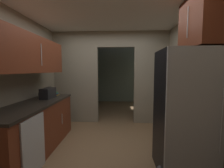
{
  "coord_description": "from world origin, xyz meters",
  "views": [
    {
      "loc": [
        0.28,
        -2.79,
        1.5
      ],
      "look_at": [
        0.1,
        0.65,
        1.19
      ],
      "focal_mm": 24.88,
      "sensor_mm": 36.0,
      "label": 1
    }
  ],
  "objects_px": {
    "refrigerator": "(184,112)",
    "boombox": "(48,93)",
    "book_stack": "(55,94)",
    "dishwasher": "(34,146)"
  },
  "relations": [
    {
      "from": "refrigerator",
      "to": "boombox",
      "type": "relative_size",
      "value": 4.41
    },
    {
      "from": "book_stack",
      "to": "refrigerator",
      "type": "bearing_deg",
      "value": -27.99
    },
    {
      "from": "refrigerator",
      "to": "book_stack",
      "type": "height_order",
      "value": "refrigerator"
    },
    {
      "from": "dishwasher",
      "to": "book_stack",
      "type": "height_order",
      "value": "book_stack"
    },
    {
      "from": "refrigerator",
      "to": "boombox",
      "type": "xyz_separation_m",
      "value": [
        -2.43,
        0.92,
        0.12
      ]
    },
    {
      "from": "refrigerator",
      "to": "book_stack",
      "type": "bearing_deg",
      "value": 152.01
    },
    {
      "from": "refrigerator",
      "to": "book_stack",
      "type": "distance_m",
      "value": 2.76
    },
    {
      "from": "dishwasher",
      "to": "book_stack",
      "type": "xyz_separation_m",
      "value": [
        -0.31,
        1.48,
        0.52
      ]
    },
    {
      "from": "dishwasher",
      "to": "book_stack",
      "type": "bearing_deg",
      "value": 101.69
    },
    {
      "from": "boombox",
      "to": "book_stack",
      "type": "bearing_deg",
      "value": 91.02
    }
  ]
}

